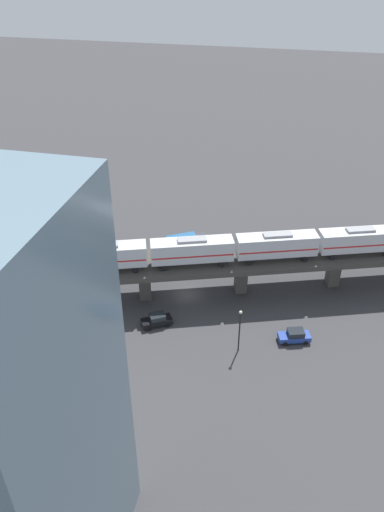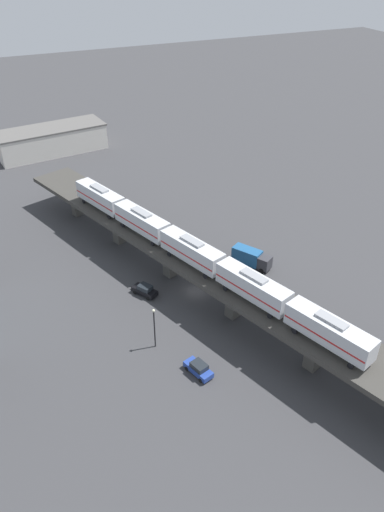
% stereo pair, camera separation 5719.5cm
% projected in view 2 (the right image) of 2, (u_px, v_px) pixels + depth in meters
% --- Properties ---
extents(ground_plane, '(400.00, 400.00, 0.00)m').
position_uv_depth(ground_plane, '(196.00, 291.00, 83.74)').
color(ground_plane, '#38383A').
extents(elevated_viaduct, '(38.38, 89.59, 6.56)m').
position_uv_depth(elevated_viaduct, '(196.00, 264.00, 80.52)').
color(elevated_viaduct, '#393733').
rests_on(elevated_viaduct, ground).
extents(subway_train, '(23.30, 59.81, 4.45)m').
position_uv_depth(subway_train, '(192.00, 250.00, 77.52)').
color(subway_train, silver).
rests_on(subway_train, elevated_viaduct).
extents(street_car_blue, '(3.04, 4.74, 1.89)m').
position_uv_depth(street_car_blue, '(199.00, 368.00, 67.87)').
color(street_car_blue, '#233D93').
rests_on(street_car_blue, ground).
extents(street_car_black, '(3.79, 4.70, 1.89)m').
position_uv_depth(street_car_black, '(145.00, 290.00, 82.49)').
color(street_car_black, black).
rests_on(street_car_black, ground).
extents(delivery_truck, '(5.67, 7.32, 3.20)m').
position_uv_depth(delivery_truck, '(251.00, 257.00, 89.11)').
color(delivery_truck, '#333338').
rests_on(delivery_truck, ground).
extents(street_lamp, '(0.44, 0.44, 6.94)m').
position_uv_depth(street_lamp, '(154.00, 325.00, 70.51)').
color(street_lamp, black).
rests_on(street_lamp, ground).
extents(warehouse_building, '(29.65, 13.84, 6.80)m').
position_uv_depth(warehouse_building, '(51.00, 140.00, 133.35)').
color(warehouse_building, beige).
rests_on(warehouse_building, ground).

